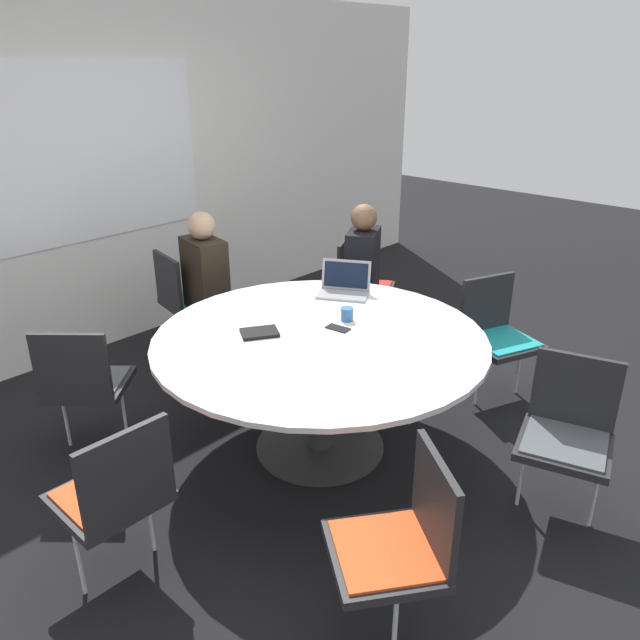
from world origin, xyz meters
TOP-DOWN VIEW (x-y plane):
  - ground_plane at (0.00, 0.00)m, footprint 16.00×16.00m
  - wall_back at (0.00, 2.33)m, footprint 8.00×0.07m
  - conference_table at (0.00, 0.00)m, footprint 1.90×1.90m
  - chair_0 at (1.42, 0.86)m, footprint 0.59×0.58m
  - chair_1 at (0.25, 1.64)m, footprint 0.50×0.51m
  - chair_2 at (-0.96, 0.97)m, footprint 0.61×0.61m
  - chair_3 at (-1.36, -0.05)m, footprint 0.44×0.42m
  - chair_4 at (-0.77, -1.13)m, footprint 0.60×0.60m
  - chair_5 at (0.43, -1.29)m, footprint 0.52×0.54m
  - chair_6 at (1.29, -0.45)m, footprint 0.57×0.55m
  - person_0 at (1.25, 0.68)m, footprint 0.42×0.37m
  - person_1 at (0.29, 1.39)m, footprint 0.31×0.40m
  - laptop at (0.61, 0.34)m, footprint 0.36×0.40m
  - spiral_notebook at (-0.21, 0.27)m, footprint 0.26×0.24m
  - coffee_cup at (0.28, 0.04)m, footprint 0.08×0.08m
  - cell_phone at (0.15, -0.01)m, footprint 0.09×0.15m

SIDE VIEW (x-z plane):
  - ground_plane at x=0.00m, z-range 0.00..0.00m
  - chair_0 at x=1.42m, z-range 0.08..0.92m
  - chair_1 at x=0.25m, z-range 0.08..0.92m
  - chair_2 at x=-0.96m, z-range 0.08..0.92m
  - chair_3 at x=-1.36m, z-range 0.08..0.92m
  - chair_4 at x=-0.77m, z-range 0.08..0.92m
  - chair_5 at x=0.43m, z-range 0.08..0.92m
  - chair_6 at x=1.29m, z-range 0.08..0.92m
  - conference_table at x=0.00m, z-range 0.25..1.00m
  - person_0 at x=1.25m, z-range 0.10..1.29m
  - person_1 at x=0.29m, z-range 0.10..1.29m
  - cell_phone at x=0.15m, z-range 0.75..0.76m
  - spiral_notebook at x=-0.21m, z-range 0.75..0.77m
  - coffee_cup at x=0.28m, z-range 0.75..0.83m
  - laptop at x=0.61m, z-range 0.70..0.91m
  - wall_back at x=0.00m, z-range 0.00..2.70m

